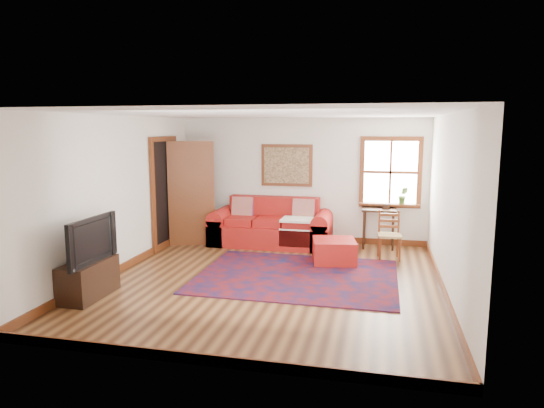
% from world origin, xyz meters
% --- Properties ---
extents(ground, '(5.50, 5.50, 0.00)m').
position_xyz_m(ground, '(0.00, 0.00, 0.00)').
color(ground, '#402211').
rests_on(ground, ground).
extents(room_envelope, '(5.04, 5.54, 2.52)m').
position_xyz_m(room_envelope, '(0.00, 0.02, 1.65)').
color(room_envelope, silver).
rests_on(room_envelope, ground).
extents(window, '(1.18, 0.20, 1.38)m').
position_xyz_m(window, '(1.78, 2.70, 1.31)').
color(window, white).
rests_on(window, ground).
extents(doorway, '(0.89, 1.08, 2.14)m').
position_xyz_m(doorway, '(-2.21, 1.78, 1.07)').
color(doorway, black).
rests_on(doorway, ground).
extents(framed_artwork, '(1.05, 0.07, 0.85)m').
position_xyz_m(framed_artwork, '(-0.30, 2.71, 1.55)').
color(framed_artwork, '#632E15').
rests_on(framed_artwork, ground).
extents(persian_rug, '(3.07, 2.46, 0.02)m').
position_xyz_m(persian_rug, '(0.35, 0.30, 0.01)').
color(persian_rug, '#5C0D0E').
rests_on(persian_rug, ground).
extents(red_leather_sofa, '(2.36, 0.98, 0.93)m').
position_xyz_m(red_leather_sofa, '(-0.52, 2.29, 0.31)').
color(red_leather_sofa, '#A51815').
rests_on(red_leather_sofa, ground).
extents(red_ottoman, '(0.83, 0.83, 0.41)m').
position_xyz_m(red_ottoman, '(0.83, 1.21, 0.20)').
color(red_ottoman, '#A51815').
rests_on(red_ottoman, ground).
extents(side_table, '(0.64, 0.48, 0.77)m').
position_xyz_m(side_table, '(1.56, 2.48, 0.64)').
color(side_table, black).
rests_on(side_table, ground).
extents(ladder_back_chair, '(0.43, 0.41, 0.85)m').
position_xyz_m(ladder_back_chair, '(1.75, 1.73, 0.46)').
color(ladder_back_chair, tan).
rests_on(ladder_back_chair, ground).
extents(media_cabinet, '(0.41, 0.92, 0.51)m').
position_xyz_m(media_cabinet, '(-2.28, -1.25, 0.25)').
color(media_cabinet, black).
rests_on(media_cabinet, ground).
extents(television, '(0.14, 1.08, 0.62)m').
position_xyz_m(television, '(-2.26, -1.29, 0.82)').
color(television, black).
rests_on(television, media_cabinet).
extents(candle_hurricane, '(0.12, 0.12, 0.18)m').
position_xyz_m(candle_hurricane, '(-2.23, -0.87, 0.59)').
color(candle_hurricane, silver).
rests_on(candle_hurricane, media_cabinet).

